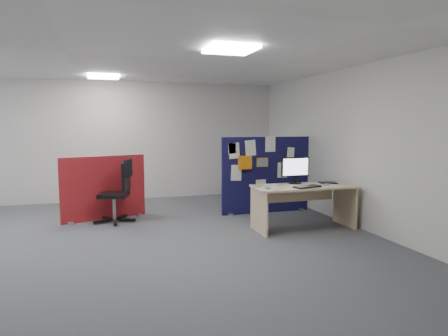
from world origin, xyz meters
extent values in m
plane|color=#53555B|center=(0.00, 0.00, 0.00)|extent=(9.00, 9.00, 0.00)
cube|color=white|center=(0.00, 0.00, 2.70)|extent=(9.00, 7.00, 0.02)
cube|color=silver|center=(0.00, 3.50, 1.35)|extent=(9.00, 0.02, 2.70)
cube|color=silver|center=(0.00, -3.50, 1.35)|extent=(9.00, 0.02, 2.70)
cube|color=silver|center=(4.50, 0.00, 1.35)|extent=(0.02, 7.00, 2.70)
cube|color=white|center=(2.00, -1.00, 2.67)|extent=(0.60, 0.60, 0.04)
cube|color=white|center=(0.50, 2.50, 2.67)|extent=(0.60, 0.60, 0.04)
cube|color=#110F39|center=(3.48, 1.27, 0.74)|extent=(1.81, 0.06, 1.49)
cube|color=#9D9EA3|center=(2.73, 1.27, 0.02)|extent=(0.08, 0.30, 0.04)
cube|color=#9D9EA3|center=(4.23, 1.27, 0.02)|extent=(0.08, 0.30, 0.04)
cube|color=white|center=(2.77, 1.24, 1.28)|extent=(0.15, 0.01, 0.20)
cube|color=white|center=(3.14, 1.24, 1.28)|extent=(0.21, 0.01, 0.30)
cube|color=white|center=(3.55, 1.24, 1.35)|extent=(0.21, 0.01, 0.30)
cube|color=white|center=(3.99, 1.24, 1.18)|extent=(0.15, 0.01, 0.20)
cube|color=white|center=(2.85, 1.24, 0.82)|extent=(0.21, 0.01, 0.30)
cube|color=white|center=(3.81, 1.24, 0.83)|extent=(0.21, 0.01, 0.30)
cube|color=white|center=(4.14, 1.24, 0.90)|extent=(0.15, 0.01, 0.20)
cube|color=white|center=(3.36, 1.24, 0.52)|extent=(0.21, 0.01, 0.30)
cube|color=white|center=(2.81, 1.24, 1.24)|extent=(0.21, 0.01, 0.30)
cube|color=gold|center=(3.38, 1.24, 1.00)|extent=(0.24, 0.01, 0.18)
cube|color=orange|center=(3.01, 1.19, 1.01)|extent=(0.25, 0.10, 0.25)
cube|color=#DCB98D|center=(3.58, -0.07, 0.71)|extent=(1.65, 0.73, 0.03)
cube|color=#DCB98D|center=(2.79, -0.07, 0.35)|extent=(0.03, 0.67, 0.70)
cube|color=#DCB98D|center=(4.37, -0.07, 0.35)|extent=(0.03, 0.67, 0.70)
cube|color=#DCB98D|center=(3.58, 0.27, 0.55)|extent=(1.48, 0.02, 0.30)
cylinder|color=black|center=(3.54, 0.17, 0.74)|extent=(0.21, 0.21, 0.02)
cube|color=black|center=(3.54, 0.17, 0.80)|extent=(0.04, 0.03, 0.11)
cube|color=black|center=(3.54, 0.17, 1.02)|extent=(0.52, 0.06, 0.32)
cube|color=white|center=(3.54, 0.15, 1.02)|extent=(0.47, 0.03, 0.28)
cube|color=black|center=(3.54, -0.26, 0.74)|extent=(0.48, 0.27, 0.02)
cube|color=#9D9EA3|center=(3.93, -0.19, 0.74)|extent=(0.11, 0.07, 0.03)
cube|color=black|center=(4.10, 0.04, 0.74)|extent=(0.32, 0.27, 0.01)
cube|color=maroon|center=(0.44, 1.62, 0.58)|extent=(1.50, 0.49, 1.16)
cube|color=#9D9EA3|center=(-0.19, 1.62, 0.02)|extent=(0.08, 0.30, 0.04)
cube|color=#9D9EA3|center=(1.06, 1.62, 0.02)|extent=(0.08, 0.30, 0.04)
cube|color=black|center=(0.81, 1.27, 0.04)|extent=(0.31, 0.14, 0.04)
cube|color=black|center=(0.73, 1.53, 0.04)|extent=(0.22, 0.28, 0.04)
cube|color=black|center=(0.46, 1.52, 0.04)|extent=(0.22, 0.28, 0.04)
cube|color=black|center=(0.38, 1.27, 0.04)|extent=(0.31, 0.14, 0.04)
cube|color=black|center=(0.60, 1.12, 0.04)|extent=(0.05, 0.31, 0.04)
cylinder|color=#9D9EA3|center=(0.60, 1.34, 0.25)|extent=(0.06, 0.06, 0.43)
cube|color=black|center=(0.60, 1.34, 0.49)|extent=(0.59, 0.59, 0.07)
cube|color=black|center=(0.81, 1.27, 0.82)|extent=(0.18, 0.42, 0.51)
cube|color=black|center=(0.85, 1.26, 0.97)|extent=(0.18, 0.39, 0.31)
cube|color=white|center=(2.96, -0.15, 0.73)|extent=(0.23, 0.32, 0.00)
cube|color=white|center=(3.06, 0.11, 0.73)|extent=(0.27, 0.34, 0.00)
cube|color=white|center=(4.02, -0.24, 0.73)|extent=(0.28, 0.34, 0.00)
cube|color=white|center=(2.80, -0.26, 0.73)|extent=(0.24, 0.32, 0.00)
camera|label=1|loc=(0.40, -5.88, 1.73)|focal=32.00mm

